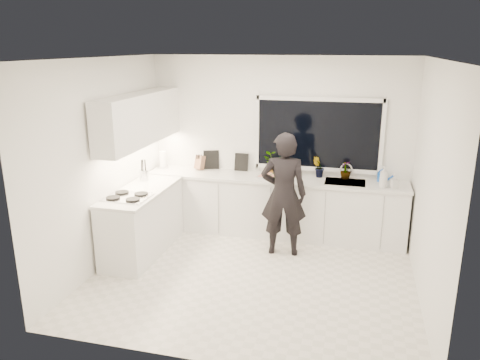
# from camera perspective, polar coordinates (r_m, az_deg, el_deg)

# --- Properties ---
(floor) EXTENTS (4.00, 3.50, 0.02)m
(floor) POSITION_cam_1_polar(r_m,az_deg,el_deg) (6.11, 1.54, -11.71)
(floor) COLOR beige
(floor) RESTS_ON ground
(wall_back) EXTENTS (4.00, 0.02, 2.70)m
(wall_back) POSITION_cam_1_polar(r_m,az_deg,el_deg) (7.28, 4.70, 4.27)
(wall_back) COLOR white
(wall_back) RESTS_ON ground
(wall_left) EXTENTS (0.02, 3.50, 2.70)m
(wall_left) POSITION_cam_1_polar(r_m,az_deg,el_deg) (6.34, -16.39, 1.84)
(wall_left) COLOR white
(wall_left) RESTS_ON ground
(wall_right) EXTENTS (0.02, 3.50, 2.70)m
(wall_right) POSITION_cam_1_polar(r_m,az_deg,el_deg) (5.54, 22.37, -0.76)
(wall_right) COLOR white
(wall_right) RESTS_ON ground
(ceiling) EXTENTS (4.00, 3.50, 0.02)m
(ceiling) POSITION_cam_1_polar(r_m,az_deg,el_deg) (5.40, 1.77, 14.71)
(ceiling) COLOR white
(ceiling) RESTS_ON wall_back
(window) EXTENTS (1.80, 0.02, 1.00)m
(window) POSITION_cam_1_polar(r_m,az_deg,el_deg) (7.14, 9.46, 5.49)
(window) COLOR black
(window) RESTS_ON wall_back
(base_cabinets_back) EXTENTS (3.92, 0.58, 0.88)m
(base_cabinets_back) POSITION_cam_1_polar(r_m,az_deg,el_deg) (7.23, 4.12, -3.30)
(base_cabinets_back) COLOR white
(base_cabinets_back) RESTS_ON floor
(base_cabinets_left) EXTENTS (0.58, 1.60, 0.88)m
(base_cabinets_left) POSITION_cam_1_polar(r_m,az_deg,el_deg) (6.74, -11.78, -5.09)
(base_cabinets_left) COLOR white
(base_cabinets_left) RESTS_ON floor
(countertop_back) EXTENTS (3.94, 0.62, 0.04)m
(countertop_back) POSITION_cam_1_polar(r_m,az_deg,el_deg) (7.09, 4.18, 0.19)
(countertop_back) COLOR silver
(countertop_back) RESTS_ON base_cabinets_back
(countertop_left) EXTENTS (0.62, 1.60, 0.04)m
(countertop_left) POSITION_cam_1_polar(r_m,az_deg,el_deg) (6.59, -12.01, -1.36)
(countertop_left) COLOR silver
(countertop_left) RESTS_ON base_cabinets_left
(upper_cabinets) EXTENTS (0.34, 2.10, 0.70)m
(upper_cabinets) POSITION_cam_1_polar(r_m,az_deg,el_deg) (6.74, -12.10, 7.32)
(upper_cabinets) COLOR white
(upper_cabinets) RESTS_ON wall_left
(sink) EXTENTS (0.58, 0.42, 0.14)m
(sink) POSITION_cam_1_polar(r_m,az_deg,el_deg) (7.01, 12.67, -0.62)
(sink) COLOR silver
(sink) RESTS_ON countertop_back
(faucet) EXTENTS (0.03, 0.03, 0.22)m
(faucet) POSITION_cam_1_polar(r_m,az_deg,el_deg) (7.16, 12.80, 1.06)
(faucet) COLOR silver
(faucet) RESTS_ON countertop_back
(stovetop) EXTENTS (0.56, 0.48, 0.03)m
(stovetop) POSITION_cam_1_polar(r_m,az_deg,el_deg) (6.30, -13.57, -1.97)
(stovetop) COLOR black
(stovetop) RESTS_ON countertop_left
(person) EXTENTS (0.68, 0.49, 1.74)m
(person) POSITION_cam_1_polar(r_m,az_deg,el_deg) (6.45, 5.33, -1.77)
(person) COLOR black
(person) RESTS_ON floor
(pizza_tray) EXTENTS (0.45, 0.36, 0.03)m
(pizza_tray) POSITION_cam_1_polar(r_m,az_deg,el_deg) (7.06, 4.02, 0.42)
(pizza_tray) COLOR silver
(pizza_tray) RESTS_ON countertop_back
(pizza) EXTENTS (0.41, 0.32, 0.01)m
(pizza) POSITION_cam_1_polar(r_m,az_deg,el_deg) (7.06, 4.03, 0.56)
(pizza) COLOR #B93118
(pizza) RESTS_ON pizza_tray
(watering_can) EXTENTS (0.15, 0.15, 0.13)m
(watering_can) POSITION_cam_1_polar(r_m,az_deg,el_deg) (7.14, 16.94, 0.34)
(watering_can) COLOR blue
(watering_can) RESTS_ON countertop_back
(paper_towel_roll) EXTENTS (0.14, 0.14, 0.26)m
(paper_towel_roll) POSITION_cam_1_polar(r_m,az_deg,el_deg) (7.67, -9.38, 2.42)
(paper_towel_roll) COLOR white
(paper_towel_roll) RESTS_ON countertop_back
(knife_block) EXTENTS (0.16, 0.14, 0.22)m
(knife_block) POSITION_cam_1_polar(r_m,az_deg,el_deg) (7.49, -4.92, 2.09)
(knife_block) COLOR #A36F4C
(knife_block) RESTS_ON countertop_back
(utensil_crock) EXTENTS (0.13, 0.13, 0.16)m
(utensil_crock) POSITION_cam_1_polar(r_m,az_deg,el_deg) (7.02, -11.62, 0.59)
(utensil_crock) COLOR #B4B4B8
(utensil_crock) RESTS_ON countertop_left
(picture_frame_large) EXTENTS (0.22, 0.03, 0.28)m
(picture_frame_large) POSITION_cam_1_polar(r_m,az_deg,el_deg) (7.40, 0.18, 2.20)
(picture_frame_large) COLOR black
(picture_frame_large) RESTS_ON countertop_back
(picture_frame_small) EXTENTS (0.24, 0.10, 0.30)m
(picture_frame_small) POSITION_cam_1_polar(r_m,az_deg,el_deg) (7.53, -3.52, 2.50)
(picture_frame_small) COLOR black
(picture_frame_small) RESTS_ON countertop_back
(herb_plants) EXTENTS (1.36, 0.29, 0.34)m
(herb_plants) POSITION_cam_1_polar(r_m,az_deg,el_deg) (7.16, 6.43, 1.79)
(herb_plants) COLOR #26662D
(herb_plants) RESTS_ON countertop_back
(soap_bottles) EXTENTS (0.28, 0.15, 0.31)m
(soap_bottles) POSITION_cam_1_polar(r_m,az_deg,el_deg) (6.82, 17.41, 0.24)
(soap_bottles) COLOR #D8BF66
(soap_bottles) RESTS_ON countertop_back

